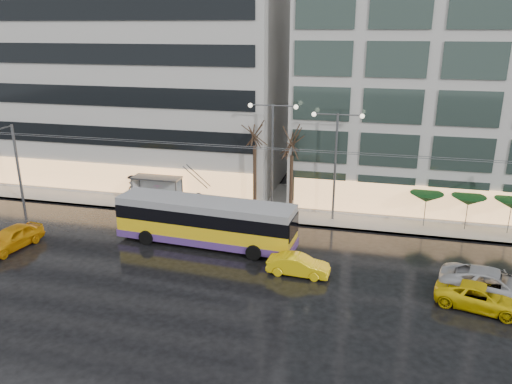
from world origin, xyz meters
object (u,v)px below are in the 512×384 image
(taxi_a, at_px, (12,238))
(trolleybus, at_px, (205,223))
(bus_shelter, at_px, (154,184))
(street_lamp_near, at_px, (272,144))

(taxi_a, bearing_deg, trolleybus, 25.57)
(trolleybus, height_order, bus_shelter, trolleybus)
(street_lamp_near, xyz_separation_m, taxi_a, (-16.31, -10.74, -5.20))
(trolleybus, relative_size, street_lamp_near, 1.44)
(trolleybus, relative_size, taxi_a, 2.79)
(trolleybus, bearing_deg, street_lamp_near, 63.84)
(bus_shelter, xyz_separation_m, street_lamp_near, (10.38, 0.11, 4.03))
(bus_shelter, height_order, street_lamp_near, street_lamp_near)
(bus_shelter, relative_size, taxi_a, 0.90)
(street_lamp_near, bearing_deg, bus_shelter, -179.37)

